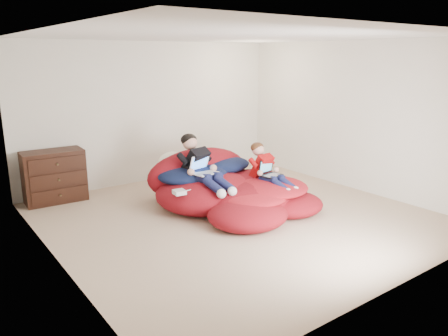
% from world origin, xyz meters
% --- Properties ---
extents(room_shell, '(5.10, 5.10, 2.77)m').
position_xyz_m(room_shell, '(0.00, 0.00, 0.22)').
color(room_shell, tan).
rests_on(room_shell, ground).
extents(dresser, '(0.93, 0.54, 0.82)m').
position_xyz_m(dresser, '(-1.90, 2.26, 0.41)').
color(dresser, black).
rests_on(dresser, ground).
extents(beanbag_pile, '(2.27, 2.36, 0.88)m').
position_xyz_m(beanbag_pile, '(0.21, 0.47, 0.26)').
color(beanbag_pile, maroon).
rests_on(beanbag_pile, ground).
extents(cream_pillow, '(0.48, 0.31, 0.31)m').
position_xyz_m(cream_pillow, '(-0.32, 1.29, 0.62)').
color(cream_pillow, white).
rests_on(cream_pillow, beanbag_pile).
extents(older_boy, '(0.41, 1.16, 0.76)m').
position_xyz_m(older_boy, '(-0.22, 0.63, 0.70)').
color(older_boy, black).
rests_on(older_boy, beanbag_pile).
extents(younger_boy, '(0.31, 0.93, 0.64)m').
position_xyz_m(younger_boy, '(0.67, 0.13, 0.61)').
color(younger_boy, red).
rests_on(younger_boy, beanbag_pile).
extents(laptop_white, '(0.39, 0.39, 0.25)m').
position_xyz_m(laptop_white, '(-0.22, 0.55, 0.64)').
color(laptop_white, silver).
rests_on(laptop_white, older_boy).
extents(laptop_black, '(0.35, 0.31, 0.24)m').
position_xyz_m(laptop_black, '(0.67, 0.08, 0.56)').
color(laptop_black, black).
rests_on(laptop_black, younger_boy).
extents(power_adapter, '(0.17, 0.17, 0.06)m').
position_xyz_m(power_adapter, '(-0.75, 0.35, 0.42)').
color(power_adapter, silver).
rests_on(power_adapter, beanbag_pile).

